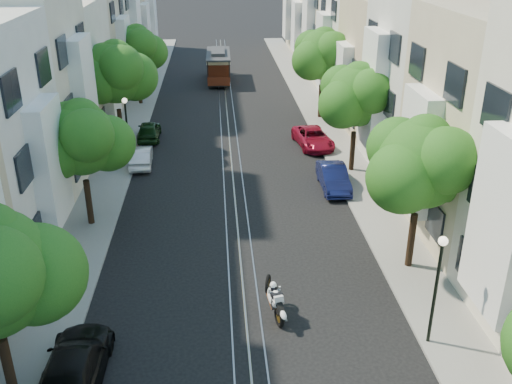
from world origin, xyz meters
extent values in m
plane|color=black|center=(0.00, 28.00, 0.00)|extent=(200.00, 200.00, 0.00)
cube|color=gray|center=(7.25, 28.00, 0.06)|extent=(2.50, 80.00, 0.12)
cube|color=gray|center=(-7.25, 28.00, 0.06)|extent=(2.50, 80.00, 0.12)
cube|color=gray|center=(-0.55, 28.00, 0.01)|extent=(0.06, 80.00, 0.02)
cube|color=gray|center=(0.00, 28.00, 0.01)|extent=(0.06, 80.00, 0.02)
cube|color=gray|center=(0.55, 28.00, 0.01)|extent=(0.06, 80.00, 0.02)
cube|color=tan|center=(0.00, 28.00, 0.00)|extent=(0.08, 80.00, 0.01)
cube|color=white|center=(8.20, 4.00, 4.62)|extent=(0.90, 3.04, 6.05)
cube|color=beige|center=(12.00, 12.00, 5.00)|extent=(7.00, 8.00, 10.00)
cube|color=white|center=(8.20, 12.00, 4.20)|extent=(0.90, 3.04, 5.50)
cube|color=silver|center=(12.00, 20.00, 6.00)|extent=(7.00, 8.00, 12.00)
cube|color=white|center=(8.20, 20.00, 5.04)|extent=(0.90, 3.04, 6.60)
cube|color=#C6B28C|center=(12.00, 28.00, 4.50)|extent=(7.00, 8.00, 9.00)
cube|color=white|center=(8.20, 28.00, 3.78)|extent=(0.90, 3.04, 4.95)
cube|color=white|center=(12.00, 36.00, 5.25)|extent=(7.00, 8.00, 10.50)
cube|color=white|center=(8.20, 36.00, 4.41)|extent=(0.90, 3.04, 5.78)
cube|color=beige|center=(12.00, 44.00, 5.75)|extent=(7.00, 8.00, 11.50)
cube|color=white|center=(8.20, 44.00, 4.83)|extent=(0.90, 3.04, 6.32)
cube|color=silver|center=(12.00, 52.00, 4.75)|extent=(7.00, 8.00, 9.50)
cube|color=white|center=(8.20, 52.00, 3.99)|extent=(0.90, 3.04, 5.23)
cube|color=beige|center=(12.00, 60.00, 5.00)|extent=(7.00, 8.00, 10.00)
cube|color=white|center=(8.20, 60.00, 4.20)|extent=(0.90, 3.04, 5.50)
cube|color=white|center=(-8.20, 12.00, 4.12)|extent=(0.90, 3.04, 5.39)
cube|color=beige|center=(-12.00, 20.00, 5.88)|extent=(7.00, 8.00, 11.76)
cube|color=white|center=(-8.20, 20.00, 4.94)|extent=(0.90, 3.04, 6.47)
cube|color=silver|center=(-12.00, 28.00, 4.41)|extent=(7.00, 8.00, 8.82)
cube|color=white|center=(-8.20, 28.00, 3.70)|extent=(0.90, 3.04, 4.85)
cube|color=beige|center=(-12.00, 36.00, 5.14)|extent=(7.00, 8.00, 10.29)
cube|color=white|center=(-8.20, 36.00, 4.32)|extent=(0.90, 3.04, 5.66)
cube|color=silver|center=(-12.00, 44.00, 5.63)|extent=(7.00, 8.00, 11.27)
cube|color=white|center=(-8.20, 44.00, 4.73)|extent=(0.90, 3.04, 6.20)
cube|color=#C6B28C|center=(-12.00, 52.00, 4.66)|extent=(7.00, 8.00, 9.31)
cube|color=white|center=(-8.20, 52.00, 3.91)|extent=(0.90, 3.04, 5.12)
cube|color=white|center=(-12.00, 60.00, 4.90)|extent=(7.00, 8.00, 9.80)
cube|color=white|center=(-8.20, 60.00, 4.12)|extent=(0.90, 3.04, 5.39)
cylinder|color=black|center=(7.20, 9.00, 1.34)|extent=(0.30, 0.30, 2.45)
sphere|color=#134B12|center=(7.20, 9.00, 4.81)|extent=(3.64, 3.64, 3.64)
sphere|color=#134B12|center=(8.30, 9.50, 4.41)|extent=(2.91, 2.91, 2.91)
sphere|color=#134B12|center=(6.25, 8.30, 4.51)|extent=(2.84, 2.84, 2.84)
sphere|color=#134B12|center=(7.30, 9.10, 5.71)|extent=(2.18, 2.18, 2.18)
cylinder|color=black|center=(7.20, 20.00, 1.31)|extent=(0.30, 0.30, 2.38)
sphere|color=#134B12|center=(7.20, 20.00, 4.68)|extent=(3.54, 3.54, 3.54)
sphere|color=#134B12|center=(8.30, 20.50, 4.28)|extent=(2.83, 2.83, 2.83)
sphere|color=#134B12|center=(6.25, 19.30, 4.38)|extent=(2.76, 2.76, 2.76)
sphere|color=#134B12|center=(7.30, 20.10, 5.58)|extent=(2.12, 2.12, 2.12)
cylinder|color=black|center=(7.20, 31.00, 1.38)|extent=(0.30, 0.30, 2.52)
sphere|color=#134B12|center=(7.20, 31.00, 4.94)|extent=(3.74, 3.74, 3.74)
sphere|color=#134B12|center=(8.30, 31.50, 4.54)|extent=(3.00, 3.00, 3.00)
sphere|color=#134B12|center=(6.25, 30.30, 4.64)|extent=(2.92, 2.92, 2.92)
sphere|color=#134B12|center=(7.30, 31.10, 5.84)|extent=(2.25, 2.25, 2.25)
cylinder|color=black|center=(-7.20, 2.00, 1.34)|extent=(0.30, 0.30, 2.45)
sphere|color=#134B12|center=(-6.10, 2.50, 4.41)|extent=(2.91, 2.91, 2.91)
cylinder|color=black|center=(-7.20, 14.00, 1.26)|extent=(0.30, 0.30, 2.27)
sphere|color=#134B12|center=(-7.20, 14.00, 4.47)|extent=(3.38, 3.38, 3.38)
sphere|color=#134B12|center=(-6.10, 14.50, 4.07)|extent=(2.70, 2.70, 2.70)
sphere|color=#134B12|center=(-8.15, 13.30, 4.17)|extent=(2.64, 2.64, 2.64)
sphere|color=#134B12|center=(-7.10, 14.10, 5.38)|extent=(2.03, 2.03, 2.03)
cylinder|color=black|center=(-7.20, 25.00, 1.43)|extent=(0.30, 0.30, 2.62)
sphere|color=#134B12|center=(-7.20, 25.00, 5.14)|extent=(3.90, 3.90, 3.90)
sphere|color=#134B12|center=(-6.10, 25.50, 4.74)|extent=(3.12, 3.12, 3.12)
sphere|color=#134B12|center=(-8.15, 24.30, 4.84)|extent=(3.04, 3.04, 3.04)
sphere|color=#134B12|center=(-7.10, 25.10, 6.04)|extent=(2.34, 2.34, 2.34)
cylinder|color=black|center=(-7.20, 36.00, 1.31)|extent=(0.30, 0.30, 2.38)
sphere|color=#134B12|center=(-7.20, 36.00, 4.68)|extent=(3.54, 3.54, 3.54)
sphere|color=#134B12|center=(-6.10, 36.50, 4.28)|extent=(2.83, 2.83, 2.83)
sphere|color=#134B12|center=(-8.15, 35.30, 4.38)|extent=(2.76, 2.76, 2.76)
sphere|color=#134B12|center=(-7.10, 36.10, 5.58)|extent=(2.12, 2.12, 2.12)
cylinder|color=black|center=(6.30, 4.00, 2.12)|extent=(0.12, 0.12, 4.00)
sphere|color=#FFF2CC|center=(6.30, 4.00, 4.12)|extent=(0.32, 0.32, 0.32)
cylinder|color=black|center=(-6.30, 22.00, 2.12)|extent=(0.12, 0.12, 4.00)
sphere|color=#FFF2CC|center=(-6.30, 22.00, 4.12)|extent=(0.32, 0.32, 0.32)
torus|color=black|center=(1.20, 5.44, 0.31)|extent=(0.33, 0.79, 0.77)
torus|color=black|center=(0.89, 6.66, 0.99)|extent=(0.31, 0.76, 0.75)
ellipsoid|color=white|center=(1.06, 6.00, 0.83)|extent=(0.69, 1.13, 0.91)
ellipsoid|color=white|center=(1.12, 5.75, 1.03)|extent=(0.51, 0.65, 0.51)
cube|color=black|center=(1.23, 5.34, 0.83)|extent=(0.35, 0.58, 0.37)
cube|color=silver|center=(1.13, 5.72, 1.06)|extent=(0.47, 0.64, 0.26)
sphere|color=black|center=(1.05, 6.05, 1.17)|extent=(0.27, 0.27, 0.27)
cube|color=black|center=(-0.50, 43.98, 0.40)|extent=(2.15, 7.20, 0.27)
cube|color=#4E1B0D|center=(-0.50, 43.98, 1.48)|extent=(2.21, 4.51, 2.15)
cube|color=beige|center=(-0.50, 43.98, 2.29)|extent=(2.25, 4.56, 0.54)
cube|color=#2D2D30|center=(-0.50, 43.98, 2.65)|extent=(2.33, 7.20, 0.16)
cube|color=#2D2D30|center=(-0.50, 43.98, 2.87)|extent=(1.30, 4.05, 0.31)
imported|color=#0C113C|center=(5.60, 17.53, 0.66)|extent=(1.43, 4.04, 1.33)
imported|color=maroon|center=(5.60, 24.54, 0.62)|extent=(2.60, 4.68, 1.24)
imported|color=black|center=(-5.60, 2.95, 0.68)|extent=(1.96, 4.70, 1.36)
imported|color=silver|center=(-5.60, 21.86, 0.60)|extent=(1.45, 3.69, 1.20)
imported|color=black|center=(-5.60, 26.86, 0.65)|extent=(1.60, 3.84, 1.30)
camera|label=1|loc=(-0.89, -11.59, 13.14)|focal=40.00mm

